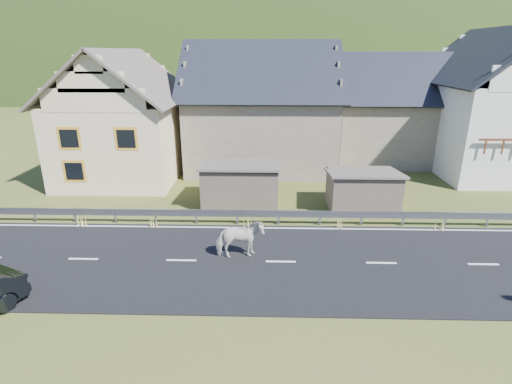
{
  "coord_description": "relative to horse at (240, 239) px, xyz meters",
  "views": [
    {
      "loc": [
        -0.61,
        -14.13,
        7.99
      ],
      "look_at": [
        -1.05,
        2.07,
        2.26
      ],
      "focal_mm": 28.0,
      "sensor_mm": 36.0,
      "label": 1
    }
  ],
  "objects": [
    {
      "name": "ground",
      "position": [
        1.66,
        -0.35,
        -0.84
      ],
      "size": [
        160.0,
        160.0,
        0.0
      ],
      "primitive_type": "plane",
      "color": "#324314",
      "rests_on": "ground"
    },
    {
      "name": "road",
      "position": [
        1.66,
        -0.35,
        -0.82
      ],
      "size": [
        60.0,
        7.0,
        0.04
      ],
      "primitive_type": "cube",
      "color": "black",
      "rests_on": "ground"
    },
    {
      "name": "lane_markings",
      "position": [
        1.66,
        -0.35,
        -0.8
      ],
      "size": [
        60.0,
        6.6,
        0.01
      ],
      "primitive_type": "cube",
      "color": "silver",
      "rests_on": "road"
    },
    {
      "name": "guardrail",
      "position": [
        1.66,
        3.33,
        -0.28
      ],
      "size": [
        28.1,
        0.09,
        0.75
      ],
      "color": "#93969B",
      "rests_on": "ground"
    },
    {
      "name": "shed_left",
      "position": [
        -0.34,
        6.15,
        0.26
      ],
      "size": [
        4.3,
        3.3,
        2.4
      ],
      "primitive_type": "cube",
      "color": "#6C5D4F",
      "rests_on": "ground"
    },
    {
      "name": "shed_right",
      "position": [
        6.16,
        5.65,
        0.16
      ],
      "size": [
        3.8,
        2.9,
        2.2
      ],
      "primitive_type": "cube",
      "color": "#6C5D4F",
      "rests_on": "ground"
    },
    {
      "name": "house_cream",
      "position": [
        -8.35,
        11.65,
        3.52
      ],
      "size": [
        7.8,
        9.8,
        8.3
      ],
      "color": "beige",
      "rests_on": "ground"
    },
    {
      "name": "house_stone_a",
      "position": [
        0.66,
        14.65,
        3.79
      ],
      "size": [
        10.8,
        9.8,
        8.9
      ],
      "color": "gray",
      "rests_on": "ground"
    },
    {
      "name": "house_stone_b",
      "position": [
        10.66,
        16.65,
        3.39
      ],
      "size": [
        9.8,
        8.8,
        8.1
      ],
      "color": "gray",
      "rests_on": "ground"
    },
    {
      "name": "house_white",
      "position": [
        16.66,
        13.65,
        4.22
      ],
      "size": [
        8.8,
        10.8,
        9.7
      ],
      "color": "silver",
      "rests_on": "ground"
    },
    {
      "name": "mountain",
      "position": [
        6.66,
        179.65,
        -20.84
      ],
      "size": [
        440.0,
        280.0,
        260.0
      ],
      "primitive_type": "ellipsoid",
      "color": "#21390D",
      "rests_on": "ground"
    },
    {
      "name": "conifer_patch",
      "position": [
        -53.34,
        109.65,
        5.16
      ],
      "size": [
        76.0,
        50.0,
        28.0
      ],
      "primitive_type": "ellipsoid",
      "color": "black",
      "rests_on": "ground"
    },
    {
      "name": "horse",
      "position": [
        0.0,
        0.0,
        0.0
      ],
      "size": [
        1.2,
        2.02,
        1.6
      ],
      "primitive_type": "imported",
      "rotation": [
        0.0,
        0.0,
        1.75
      ],
      "color": "beige",
      "rests_on": "road"
    }
  ]
}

